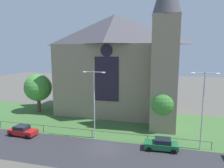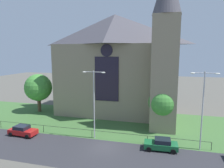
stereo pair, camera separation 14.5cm
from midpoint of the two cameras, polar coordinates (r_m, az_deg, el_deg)
The scene contains 11 objects.
ground at distance 36.94m, azimuth 2.57°, elevation -10.77°, with size 160.00×160.00×0.00m, color #56544C.
road_asphalt at distance 26.27m, azimuth -3.20°, elevation -19.21°, with size 120.00×8.00×0.01m, color #2D2D33.
grass_verge at distance 35.10m, azimuth 1.88°, elevation -11.82°, with size 120.00×20.00×0.01m, color #3D6633.
church_building at distance 41.09m, azimuth 1.72°, elevation 5.84°, with size 23.20×16.20×26.00m.
iron_railing at distance 30.54m, azimuth -5.57°, elevation -13.11°, with size 32.38×0.07×1.13m.
tree_right_near at distance 32.97m, azimuth 14.20°, elevation -5.19°, with size 4.45×4.45×6.79m.
tree_left_far at distance 45.27m, azimuth -20.01°, elevation -0.97°, with size 5.67×5.67×7.99m.
streetlamp_near at distance 28.79m, azimuth -4.97°, elevation -3.67°, with size 3.37×0.26×9.92m.
streetlamp_far at distance 27.62m, azimuth 24.45°, elevation -4.74°, with size 3.37×0.26×10.11m.
parked_car_red at distance 33.98m, azimuth -23.80°, elevation -11.95°, with size 4.28×2.19×1.51m.
parked_car_green at distance 27.71m, azimuth 13.87°, elevation -16.21°, with size 4.28×2.18×1.51m.
Camera 2 is at (7.23, -24.09, 12.27)m, focal length 32.36 mm.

